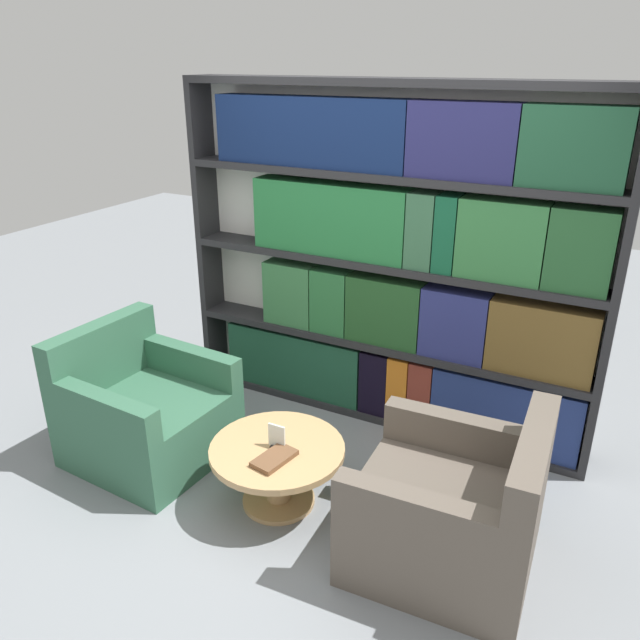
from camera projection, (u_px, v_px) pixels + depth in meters
ground_plane at (289, 517)px, 3.65m from camera, size 14.00×14.00×0.00m
bookshelf at (397, 268)px, 4.24m from camera, size 2.98×0.30×2.37m
armchair_left at (145, 414)px, 4.13m from camera, size 0.96×0.92×0.88m
armchair_right at (452, 514)px, 3.23m from camera, size 0.96×0.91×0.88m
coffee_table at (278, 463)px, 3.67m from camera, size 0.79×0.79×0.39m
table_sign at (277, 438)px, 3.60m from camera, size 0.11×0.06×0.15m
stray_book at (274, 458)px, 3.50m from camera, size 0.19×0.28×0.03m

